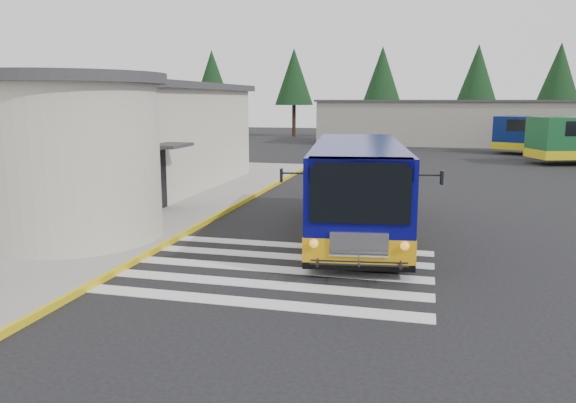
# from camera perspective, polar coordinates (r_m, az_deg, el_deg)

# --- Properties ---
(ground) EXTENTS (140.00, 140.00, 0.00)m
(ground) POSITION_cam_1_polar(r_m,az_deg,el_deg) (14.85, 0.97, -6.13)
(ground) COLOR black
(ground) RESTS_ON ground
(sidewalk) EXTENTS (10.00, 34.00, 0.15)m
(sidewalk) POSITION_cam_1_polar(r_m,az_deg,el_deg) (22.03, -19.95, -1.11)
(sidewalk) COLOR gray
(sidewalk) RESTS_ON ground
(curb_strip) EXTENTS (0.12, 34.00, 0.16)m
(curb_strip) POSITION_cam_1_polar(r_m,az_deg,el_deg) (19.73, -7.91, -1.85)
(curb_strip) COLOR gold
(curb_strip) RESTS_ON ground
(station_building) EXTENTS (12.70, 18.70, 4.80)m
(station_building) POSITION_cam_1_polar(r_m,az_deg,el_deg) (25.14, -20.12, 5.95)
(station_building) COLOR beige
(station_building) RESTS_ON ground
(crosswalk) EXTENTS (8.00, 5.35, 0.01)m
(crosswalk) POSITION_cam_1_polar(r_m,az_deg,el_deg) (14.22, -1.74, -6.85)
(crosswalk) COLOR silver
(crosswalk) RESTS_ON ground
(depot_building) EXTENTS (26.40, 8.40, 4.20)m
(depot_building) POSITION_cam_1_polar(r_m,az_deg,el_deg) (55.99, 17.00, 7.71)
(depot_building) COLOR gray
(depot_building) RESTS_ON ground
(tree_line) EXTENTS (58.40, 4.40, 10.00)m
(tree_line) POSITION_cam_1_polar(r_m,az_deg,el_deg) (64.01, 17.13, 12.16)
(tree_line) COLOR black
(tree_line) RESTS_ON ground
(transit_bus) EXTENTS (4.41, 10.46, 2.88)m
(transit_bus) POSITION_cam_1_polar(r_m,az_deg,el_deg) (17.65, 7.03, 1.02)
(transit_bus) COLOR #090865
(transit_bus) RESTS_ON ground
(far_bus_a) EXTENTS (9.96, 6.92, 2.53)m
(far_bus_a) POSITION_cam_1_polar(r_m,az_deg,el_deg) (46.84, 26.23, 6.12)
(far_bus_a) COLOR #071852
(far_bus_a) RESTS_ON ground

